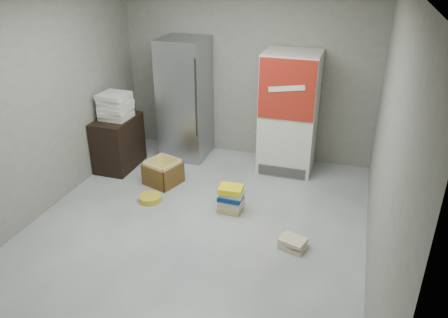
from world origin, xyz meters
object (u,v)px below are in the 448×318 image
coke_cooler (289,113)px  cardboard_box (163,174)px  phonebook_stack_main (231,199)px  wood_shelf (119,143)px  steel_fridge (185,99)px

coke_cooler → cardboard_box: bearing=-147.5°
coke_cooler → phonebook_stack_main: coke_cooler is taller
wood_shelf → phonebook_stack_main: (2.03, -0.74, -0.22)m
steel_fridge → cardboard_box: bearing=-87.7°
wood_shelf → cardboard_box: 0.96m
steel_fridge → wood_shelf: 1.23m
coke_cooler → cardboard_box: 2.05m
cardboard_box → wood_shelf: bearing=179.5°
steel_fridge → wood_shelf: (-0.83, -0.73, -0.55)m
wood_shelf → cardboard_box: bearing=-19.1°
wood_shelf → cardboard_box: size_ratio=1.44×
cardboard_box → phonebook_stack_main: bearing=-2.2°
phonebook_stack_main → cardboard_box: bearing=156.7°
phonebook_stack_main → wood_shelf: bearing=157.5°
coke_cooler → cardboard_box: (-1.61, -1.03, -0.76)m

